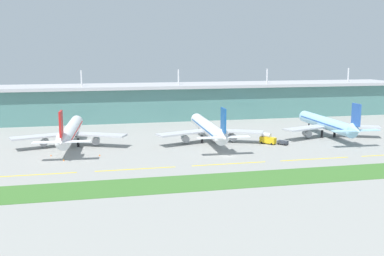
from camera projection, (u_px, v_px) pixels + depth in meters
The scene contains 15 objects.
ground_plane at pixel (227, 156), 176.93m from camera, with size 600.00×600.00×0.00m, color gray.
terminal_building at pixel (177, 101), 276.07m from camera, with size 288.00×34.00×29.99m.
airliner_near at pixel (70, 131), 194.76m from camera, with size 48.68×65.32×18.90m.
airliner_middle at pixel (208, 128), 202.82m from camera, with size 48.75×63.75×18.90m.
airliner_far at pixel (327, 124), 215.69m from camera, with size 48.76×59.44×18.90m.
taxiway_stripe_west at pixel (33, 175), 149.96m from camera, with size 28.00×0.70×0.04m, color yellow.
taxiway_stripe_mid_west at pixel (136, 169), 157.36m from camera, with size 28.00×0.70×0.04m, color yellow.
taxiway_stripe_centre at pixel (229, 164), 164.77m from camera, with size 28.00×0.70×0.04m, color yellow.
taxiway_stripe_mid_east at pixel (315, 159), 172.17m from camera, with size 28.00×0.70×0.04m, color yellow.
grass_verge at pixel (258, 179), 145.44m from camera, with size 300.00×18.00×0.10m, color #3D702D.
pushback_tug at pixel (283, 142), 198.41m from camera, with size 4.68×4.90×1.85m.
fuel_truck at pixel (268, 139), 200.21m from camera, with size 6.54×7.24×4.95m.
safety_cone_left_wingtip at pixel (100, 155), 177.09m from camera, with size 0.56×0.56×0.70m, color orange.
safety_cone_nose_front at pixel (64, 160), 169.33m from camera, with size 0.56×0.56×0.70m, color orange.
safety_cone_right_wingtip at pixel (51, 155), 176.95m from camera, with size 0.56×0.56×0.70m, color orange.
Camera 1 is at (-51.68, -165.30, 40.30)m, focal length 42.35 mm.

